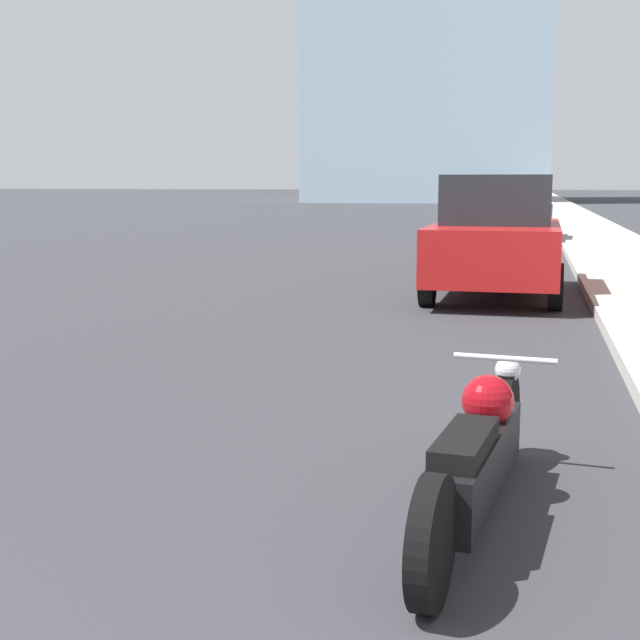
% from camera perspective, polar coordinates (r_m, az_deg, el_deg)
% --- Properties ---
extents(sidewalk, '(2.43, 240.00, 0.15)m').
position_cam_1_polar(sidewalk, '(40.33, 16.17, 6.11)').
color(sidewalk, '#B2ADA3').
rests_on(sidewalk, ground_plane).
extents(motorcycle, '(0.63, 2.61, 0.72)m').
position_cam_1_polar(motorcycle, '(4.74, 10.05, -8.47)').
color(motorcycle, black).
rests_on(motorcycle, ground_plane).
extents(parked_car_red, '(2.01, 4.31, 1.85)m').
position_cam_1_polar(parked_car_red, '(13.89, 11.24, 5.20)').
color(parked_car_red, red).
rests_on(parked_car_red, ground_plane).
extents(parked_car_blue, '(2.13, 4.24, 1.68)m').
position_cam_1_polar(parked_car_blue, '(26.44, 12.51, 6.67)').
color(parked_car_blue, '#1E3899').
rests_on(parked_car_blue, ground_plane).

